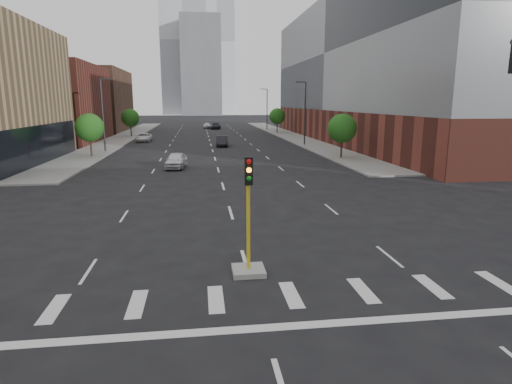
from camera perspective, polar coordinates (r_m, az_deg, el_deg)
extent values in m
cube|color=gray|center=(81.26, -17.08, 7.06)|extent=(5.00, 92.00, 0.15)
cube|color=gray|center=(81.89, 4.28, 7.58)|extent=(5.00, 92.00, 0.15)
cube|color=brown|center=(76.41, -27.78, 10.40)|extent=(20.00, 22.00, 12.00)
cube|color=brown|center=(101.27, -22.76, 11.18)|extent=(20.00, 24.00, 13.00)
cube|color=brown|center=(73.03, 17.95, 8.42)|extent=(24.00, 70.00, 5.00)
cube|color=slate|center=(73.29, 18.53, 17.02)|extent=(24.00, 70.00, 17.00)
cube|color=#B2B7BC|center=(227.83, -9.60, 19.05)|extent=(22.00, 22.00, 70.00)
cube|color=#B2B7BC|center=(268.31, -5.28, 19.14)|extent=(20.00, 20.00, 80.00)
cube|color=slate|center=(206.53, -7.35, 16.24)|extent=(18.00, 18.00, 44.00)
cube|color=#999993|center=(16.25, -1.01, -10.44)|extent=(1.20, 1.20, 0.20)
cylinder|color=gold|center=(15.68, -1.03, -4.69)|extent=(0.14, 0.14, 3.20)
cube|color=black|center=(15.03, -0.98, 2.81)|extent=(0.28, 0.18, 1.00)
sphere|color=red|center=(14.88, -0.94, 4.08)|extent=(0.18, 0.18, 0.18)
sphere|color=orange|center=(14.93, -0.94, 2.94)|extent=(0.18, 0.18, 0.18)
sphere|color=#0C7F19|center=(14.98, -0.93, 1.80)|extent=(0.18, 0.18, 0.18)
cylinder|color=#2D2D30|center=(62.82, 6.56, 10.26)|extent=(0.20, 0.20, 9.00)
cube|color=#2D2D30|center=(62.66, 5.93, 14.38)|extent=(1.40, 0.22, 0.15)
cylinder|color=#2D2D30|center=(97.14, 1.48, 10.91)|extent=(0.20, 0.20, 9.00)
cube|color=#2D2D30|center=(97.04, 1.02, 13.57)|extent=(1.40, 0.22, 0.15)
cylinder|color=#2D2D30|center=(57.19, -19.74, 9.48)|extent=(0.20, 0.20, 9.00)
cube|color=#2D2D30|center=(57.06, -19.25, 14.04)|extent=(1.40, 0.22, 0.15)
cylinder|color=#382619|center=(52.65, -21.12, 5.43)|extent=(0.20, 0.20, 1.75)
sphere|color=#1A5215|center=(52.47, -21.31, 8.00)|extent=(3.20, 3.20, 3.20)
cylinder|color=#382619|center=(82.02, -16.31, 7.81)|extent=(0.20, 0.20, 1.75)
sphere|color=#1A5215|center=(81.91, -16.41, 9.47)|extent=(3.20, 3.20, 3.20)
cylinder|color=#382619|center=(48.82, 11.31, 5.54)|extent=(0.20, 0.20, 1.75)
sphere|color=#1A5215|center=(48.62, 11.42, 8.33)|extent=(3.20, 3.20, 3.20)
cylinder|color=#382619|center=(87.50, 2.83, 8.50)|extent=(0.20, 0.20, 1.75)
sphere|color=#1A5215|center=(87.39, 2.85, 10.06)|extent=(3.20, 3.20, 3.20)
imported|color=silver|center=(41.99, -10.61, 4.18)|extent=(2.27, 4.57, 1.50)
imported|color=black|center=(61.83, -4.59, 6.79)|extent=(1.74, 4.59, 1.49)
imported|color=silver|center=(71.43, -14.72, 7.07)|extent=(2.37, 4.89, 1.34)
imported|color=black|center=(101.20, -5.38, 8.78)|extent=(2.68, 5.36, 1.50)
imported|color=silver|center=(104.21, -6.54, 8.80)|extent=(1.91, 4.06, 1.34)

